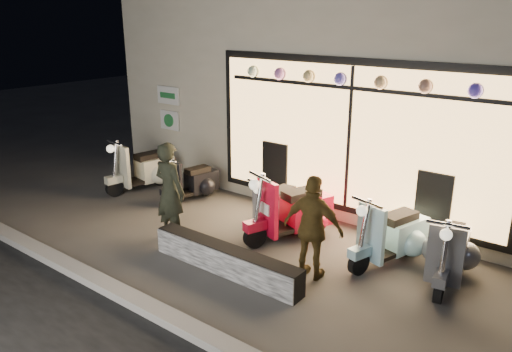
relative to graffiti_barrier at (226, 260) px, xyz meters
The scene contains 12 objects.
ground 0.73m from the graffiti_barrier, 112.95° to the left, with size 40.00×40.00×0.00m, color #383533.
kerb 1.38m from the graffiti_barrier, 101.52° to the right, with size 40.00×0.25×0.12m, color slate.
shop_building 5.95m from the graffiti_barrier, 92.76° to the left, with size 10.20×6.23×4.20m.
graffiti_barrier is the anchor object (origin of this frame).
scooter_silver 1.86m from the graffiti_barrier, 100.34° to the left, with size 0.48×1.35×0.96m.
scooter_red 1.69m from the graffiti_barrier, 85.31° to the left, with size 0.89×1.58×1.14m.
scooter_black 3.13m from the graffiti_barrier, 141.89° to the left, with size 0.56×1.27×0.90m.
scooter_cream 4.11m from the graffiti_barrier, 154.57° to the left, with size 0.65×1.52×1.08m.
scooter_blue 2.55m from the graffiti_barrier, 46.62° to the left, with size 0.75×1.48×1.05m.
scooter_grey 3.14m from the graffiti_barrier, 35.53° to the left, with size 0.61×1.45×1.03m.
man 1.62m from the graffiti_barrier, 167.48° to the left, with size 0.60×0.39×1.64m, color black.
woman 1.34m from the graffiti_barrier, 31.46° to the left, with size 0.88×0.37×1.50m, color brown.
Camera 1 is at (4.52, -5.45, 3.55)m, focal length 35.00 mm.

